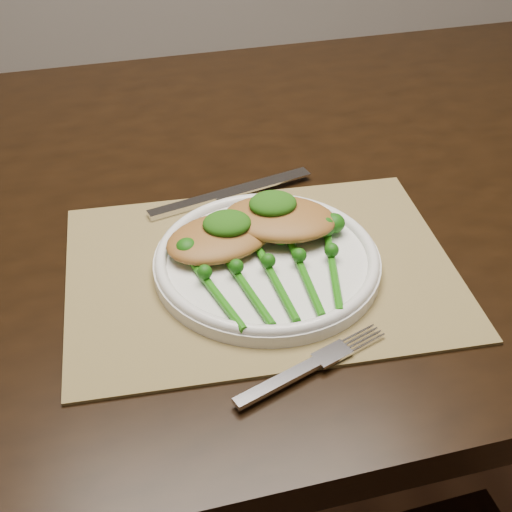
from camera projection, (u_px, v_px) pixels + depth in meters
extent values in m
plane|color=brown|center=(178.00, 479.00, 1.45)|extent=(4.00, 4.00, 0.00)
cube|color=black|center=(250.00, 198.00, 0.94)|extent=(1.68, 1.04, 0.04)
cube|color=olive|center=(261.00, 270.00, 0.79)|extent=(0.43, 0.32, 0.00)
cylinder|color=white|center=(267.00, 263.00, 0.78)|extent=(0.25, 0.25, 0.01)
torus|color=white|center=(267.00, 257.00, 0.78)|extent=(0.24, 0.24, 0.01)
cube|color=silver|center=(183.00, 207.00, 0.87)|extent=(0.09, 0.04, 0.01)
cube|color=silver|center=(262.00, 184.00, 0.91)|extent=(0.14, 0.06, 0.00)
cube|color=silver|center=(279.00, 382.00, 0.65)|extent=(0.09, 0.05, 0.01)
ellipsoid|color=#9C672D|center=(220.00, 238.00, 0.79)|extent=(0.15, 0.12, 0.02)
ellipsoid|color=#9C672D|center=(280.00, 219.00, 0.80)|extent=(0.15, 0.12, 0.03)
ellipsoid|color=#134109|center=(227.00, 223.00, 0.78)|extent=(0.05, 0.05, 0.02)
ellipsoid|color=#134109|center=(273.00, 203.00, 0.80)|extent=(0.05, 0.05, 0.02)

